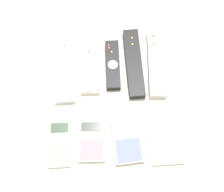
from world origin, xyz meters
TOP-DOWN VIEW (x-y plane):
  - ground_plane at (0.00, 0.00)m, footprint 3.00×3.00m
  - remote_0 at (-0.13, 0.13)m, footprint 0.06×0.21m
  - remote_1 at (-0.06, 0.12)m, footprint 0.06×0.16m
  - remote_2 at (0.01, 0.13)m, footprint 0.04×0.15m
  - remote_3 at (0.07, 0.13)m, footprint 0.05×0.22m
  - remote_4 at (0.14, 0.13)m, footprint 0.06×0.21m
  - calculator_0 at (-0.15, -0.10)m, footprint 0.06×0.13m
  - calculator_1 at (-0.06, -0.09)m, footprint 0.08×0.12m
  - calculator_2 at (0.03, -0.10)m, footprint 0.09×0.13m
  - calculator_3 at (0.14, -0.09)m, footprint 0.09×0.15m

SIDE VIEW (x-z plane):
  - ground_plane at x=0.00m, z-range 0.00..0.00m
  - calculator_3 at x=0.14m, z-range 0.00..0.01m
  - calculator_0 at x=-0.15m, z-range 0.00..0.01m
  - calculator_1 at x=-0.06m, z-range 0.00..0.01m
  - calculator_2 at x=0.03m, z-range 0.00..0.02m
  - remote_0 at x=-0.13m, z-range 0.00..0.02m
  - remote_2 at x=0.01m, z-range 0.00..0.02m
  - remote_3 at x=0.07m, z-range 0.00..0.03m
  - remote_4 at x=0.14m, z-range 0.00..0.03m
  - remote_1 at x=-0.06m, z-range 0.00..0.03m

